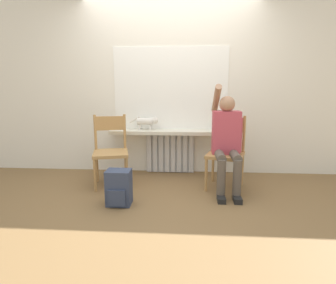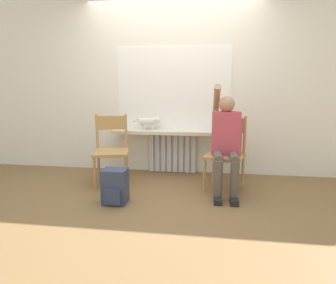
{
  "view_description": "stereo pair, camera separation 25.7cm",
  "coord_description": "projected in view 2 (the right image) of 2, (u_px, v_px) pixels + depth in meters",
  "views": [
    {
      "loc": [
        0.25,
        -2.99,
        1.27
      ],
      "look_at": [
        0.0,
        0.65,
        0.57
      ],
      "focal_mm": 30.0,
      "sensor_mm": 36.0,
      "label": 1
    },
    {
      "loc": [
        0.5,
        -2.96,
        1.27
      ],
      "look_at": [
        0.0,
        0.65,
        0.57
      ],
      "focal_mm": 30.0,
      "sensor_mm": 36.0,
      "label": 2
    }
  ],
  "objects": [
    {
      "name": "ground_plane",
      "position": [
        160.0,
        202.0,
        3.19
      ],
      "size": [
        12.0,
        12.0,
        0.0
      ],
      "primitive_type": "plane",
      "color": "brown"
    },
    {
      "name": "wall_with_window",
      "position": [
        173.0,
        82.0,
        4.13
      ],
      "size": [
        7.0,
        0.06,
        2.7
      ],
      "color": "white",
      "rests_on": "ground_plane"
    },
    {
      "name": "radiator",
      "position": [
        173.0,
        152.0,
        4.25
      ],
      "size": [
        0.72,
        0.08,
        0.62
      ],
      "color": "silver",
      "rests_on": "ground_plane"
    },
    {
      "name": "windowsill",
      "position": [
        172.0,
        132.0,
        4.08
      ],
      "size": [
        1.74,
        0.31,
        0.05
      ],
      "color": "beige",
      "rests_on": "radiator"
    },
    {
      "name": "window_glass",
      "position": [
        173.0,
        89.0,
        4.11
      ],
      "size": [
        1.67,
        0.01,
        1.19
      ],
      "color": "white",
      "rests_on": "windowsill"
    },
    {
      "name": "chair_left",
      "position": [
        111.0,
        149.0,
        3.73
      ],
      "size": [
        0.53,
        0.53,
        0.92
      ],
      "rotation": [
        0.0,
        0.0,
        0.25
      ],
      "color": "#B2844C",
      "rests_on": "ground_plane"
    },
    {
      "name": "chair_right",
      "position": [
        226.0,
        153.0,
        3.53
      ],
      "size": [
        0.55,
        0.55,
        0.92
      ],
      "rotation": [
        0.0,
        0.0,
        -0.31
      ],
      "color": "#B2844C",
      "rests_on": "ground_plane"
    },
    {
      "name": "person",
      "position": [
        226.0,
        139.0,
        3.39
      ],
      "size": [
        0.36,
        0.95,
        1.32
      ],
      "color": "brown",
      "rests_on": "ground_plane"
    },
    {
      "name": "cat",
      "position": [
        150.0,
        121.0,
        4.11
      ],
      "size": [
        0.43,
        0.1,
        0.2
      ],
      "color": "silver",
      "rests_on": "windowsill"
    },
    {
      "name": "backpack",
      "position": [
        115.0,
        187.0,
        3.12
      ],
      "size": [
        0.27,
        0.23,
        0.39
      ],
      "color": "#333D56",
      "rests_on": "ground_plane"
    }
  ]
}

